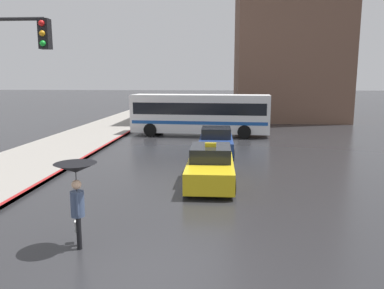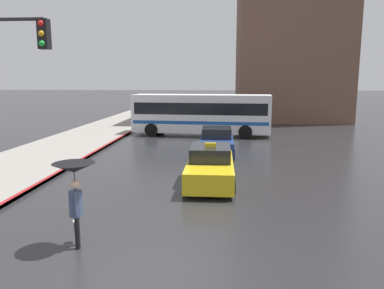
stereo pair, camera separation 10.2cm
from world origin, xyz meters
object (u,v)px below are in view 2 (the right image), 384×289
(sedan_red, at_px, (217,143))
(taxi, at_px, (210,166))
(city_bus, at_px, (201,113))
(pedestrian_with_umbrella, at_px, (75,181))

(sedan_red, bearing_deg, taxi, 88.19)
(city_bus, xyz_separation_m, pedestrian_with_umbrella, (-2.05, -19.44, -0.00))
(city_bus, height_order, pedestrian_with_umbrella, city_bus)
(taxi, height_order, city_bus, city_bus)
(sedan_red, relative_size, pedestrian_with_umbrella, 1.90)
(sedan_red, xyz_separation_m, city_bus, (-1.24, 7.50, 1.00))
(sedan_red, bearing_deg, city_bus, -80.61)
(city_bus, relative_size, pedestrian_with_umbrella, 4.85)
(taxi, distance_m, sedan_red, 5.80)
(taxi, height_order, pedestrian_with_umbrella, pedestrian_with_umbrella)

